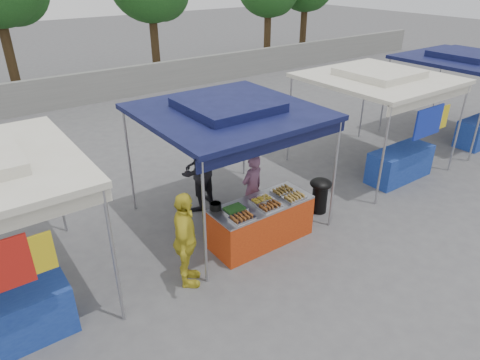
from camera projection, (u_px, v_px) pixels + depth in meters
ground_plane at (258, 238)px, 8.50m from camera, size 80.00×80.00×0.00m
back_wall at (79, 90)px, 16.15m from camera, size 40.00×0.25×1.20m
main_canopy at (229, 111)px, 8.12m from camera, size 3.20×3.20×2.57m
neighbor_stall_right at (388, 112)px, 10.54m from camera, size 3.20×3.20×2.57m
neighbor_stall_far at (473, 87)px, 12.64m from camera, size 3.20×3.20×2.57m
vendor_table at (261, 222)px, 8.23m from camera, size 2.00×0.80×0.85m
food_tray_fl at (242, 218)px, 7.52m from camera, size 0.42×0.30×0.07m
food_tray_fm at (270, 206)px, 7.87m from camera, size 0.42×0.30×0.07m
food_tray_fr at (294, 197)px, 8.16m from camera, size 0.42×0.30×0.07m
food_tray_bl at (234, 209)px, 7.77m from camera, size 0.42×0.30×0.07m
food_tray_bm at (261, 200)px, 8.09m from camera, size 0.42×0.30×0.07m
food_tray_br at (283, 191)px, 8.40m from camera, size 0.42×0.30×0.07m
cooking_pot at (215, 206)px, 7.81m from camera, size 0.21×0.21×0.13m
skewer_cup at (264, 205)px, 7.88m from camera, size 0.08×0.08×0.11m
wok_burner at (320, 192)px, 9.20m from camera, size 0.47×0.47×0.80m
crate_left at (224, 224)px, 8.71m from camera, size 0.45×0.31×0.27m
crate_right at (257, 213)px, 9.07m from camera, size 0.46×0.32×0.27m
crate_stacked at (257, 202)px, 8.95m from camera, size 0.43×0.30×0.26m
vendor_woman at (252, 189)px, 8.77m from camera, size 0.59×0.43×1.49m
helper_man at (196, 170)px, 9.17m from camera, size 1.11×1.02×1.83m
customer_person at (186, 241)px, 6.94m from camera, size 0.89×1.08×1.72m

